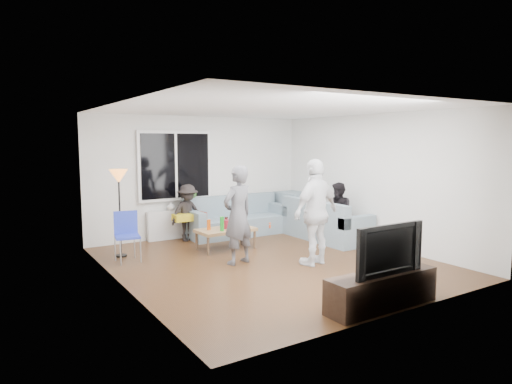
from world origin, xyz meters
TOP-DOWN VIEW (x-y plane):
  - floor at (0.00, 0.00)m, footprint 5.00×5.50m
  - ceiling at (0.00, 0.00)m, footprint 5.00×5.50m
  - wall_back at (0.00, 2.77)m, footprint 5.00×0.04m
  - wall_front at (0.00, -2.77)m, footprint 5.00×0.04m
  - wall_left at (-2.52, 0.00)m, footprint 0.04×5.50m
  - wall_right at (2.52, 0.00)m, footprint 0.04×5.50m
  - window_frame at (-0.60, 2.69)m, footprint 1.62×0.06m
  - window_glass at (-0.60, 2.65)m, footprint 1.50×0.02m
  - window_mullion at (-0.60, 2.64)m, footprint 0.05×0.03m
  - radiator at (-0.60, 2.65)m, footprint 1.30×0.12m
  - potted_plant at (-0.24, 2.62)m, footprint 0.20×0.17m
  - vase at (-0.74, 2.62)m, footprint 0.17×0.17m
  - sofa_back_section at (0.68, 2.27)m, footprint 2.30×0.85m
  - sofa_right_section at (2.02, 0.87)m, footprint 2.00×0.85m
  - sofa_corner at (2.34, 2.27)m, footprint 0.85×0.85m
  - cushion_yellow at (-0.64, 2.25)m, footprint 0.39×0.33m
  - cushion_red at (-0.30, 2.33)m, footprint 0.40×0.34m
  - coffee_table at (-0.18, 1.24)m, footprint 1.12×0.64m
  - pitcher at (-0.16, 1.24)m, footprint 0.17×0.17m
  - side_chair at (-2.05, 1.33)m, footprint 0.46×0.46m
  - floor_lamp at (-2.05, 1.75)m, footprint 0.32×0.32m
  - player_left at (-0.50, 0.22)m, footprint 0.69×0.53m
  - player_right at (0.58, -0.52)m, footprint 1.11×0.65m
  - spectator_right at (2.02, 0.49)m, footprint 0.54×0.65m
  - spectator_back at (-0.50, 2.30)m, footprint 0.81×0.53m
  - tv_console at (0.00, -2.50)m, footprint 1.60×0.40m
  - television at (0.00, -2.50)m, footprint 1.10×0.14m
  - bottle_a at (-0.51, 1.30)m, footprint 0.07×0.07m
  - bottle_c at (-0.09, 1.38)m, footprint 0.07×0.07m
  - bottle_d at (0.07, 1.15)m, footprint 0.07×0.07m
  - bottle_b at (-0.35, 1.08)m, footprint 0.08×0.08m
  - bottle_e at (0.17, 1.35)m, footprint 0.07×0.07m

SIDE VIEW (x-z plane):
  - floor at x=0.00m, z-range -0.04..0.00m
  - coffee_table at x=-0.18m, z-range 0.00..0.40m
  - tv_console at x=0.00m, z-range 0.00..0.44m
  - radiator at x=-0.60m, z-range 0.00..0.62m
  - sofa_back_section at x=0.68m, z-range 0.00..0.85m
  - sofa_right_section at x=2.02m, z-range 0.00..0.85m
  - sofa_corner at x=2.34m, z-range 0.00..0.85m
  - side_chair at x=-2.05m, z-range 0.00..0.86m
  - pitcher at x=-0.16m, z-range 0.40..0.57m
  - bottle_a at x=-0.51m, z-range 0.40..0.60m
  - bottle_c at x=-0.09m, z-range 0.40..0.60m
  - cushion_yellow at x=-0.64m, z-range 0.44..0.58m
  - cushion_red at x=-0.30m, z-range 0.45..0.57m
  - bottle_e at x=0.17m, z-range 0.40..0.62m
  - bottle_d at x=0.07m, z-range 0.40..0.63m
  - bottle_b at x=-0.35m, z-range 0.40..0.67m
  - spectator_back at x=-0.50m, z-range 0.00..1.18m
  - spectator_right at x=2.02m, z-range 0.00..1.23m
  - vase at x=-0.74m, z-range 0.62..0.80m
  - television at x=0.00m, z-range 0.44..1.07m
  - floor_lamp at x=-2.05m, z-range 0.00..1.56m
  - potted_plant at x=-0.24m, z-range 0.62..0.98m
  - player_left at x=-0.50m, z-range 0.00..1.67m
  - player_right at x=0.58m, z-range 0.00..1.78m
  - wall_back at x=0.00m, z-range 0.00..2.60m
  - wall_front at x=0.00m, z-range 0.00..2.60m
  - wall_left at x=-2.52m, z-range 0.00..2.60m
  - wall_right at x=2.52m, z-range 0.00..2.60m
  - window_frame at x=-0.60m, z-range 0.81..2.29m
  - window_glass at x=-0.60m, z-range 0.88..2.23m
  - window_mullion at x=-0.60m, z-range 0.88..2.23m
  - ceiling at x=0.00m, z-range 2.60..2.64m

